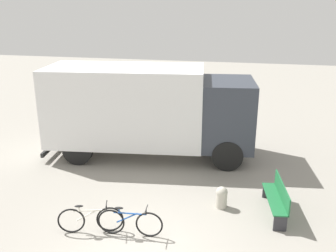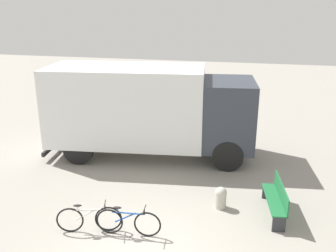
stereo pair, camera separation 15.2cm
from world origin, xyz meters
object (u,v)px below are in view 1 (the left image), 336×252
at_px(delivery_truck, 146,107).
at_px(bicycle_near, 90,219).
at_px(bicycle_middle, 130,222).
at_px(bollard_near_bench, 222,197).
at_px(park_bench, 278,197).

height_order(delivery_truck, bicycle_near, delivery_truck).
bearing_deg(bicycle_middle, bicycle_near, 179.54).
bearing_deg(bicycle_near, delivery_truck, 73.05).
bearing_deg(bollard_near_bench, park_bench, 0.40).
distance_m(delivery_truck, bollard_near_bench, 4.84).
bearing_deg(bollard_near_bench, bicycle_near, -148.55).
bearing_deg(park_bench, bicycle_near, 104.80).
bearing_deg(bicycle_middle, park_bench, 22.00).
bearing_deg(bicycle_near, park_bench, 6.04).
relative_size(bicycle_near, bollard_near_bench, 2.50).
bearing_deg(park_bench, bicycle_middle, 109.23).
bearing_deg(bollard_near_bench, bicycle_middle, -139.08).
xyz_separation_m(bicycle_near, bollard_near_bench, (3.17, 1.94, -0.03)).
bearing_deg(bicycle_middle, delivery_truck, 95.73).
relative_size(delivery_truck, bollard_near_bench, 12.21).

